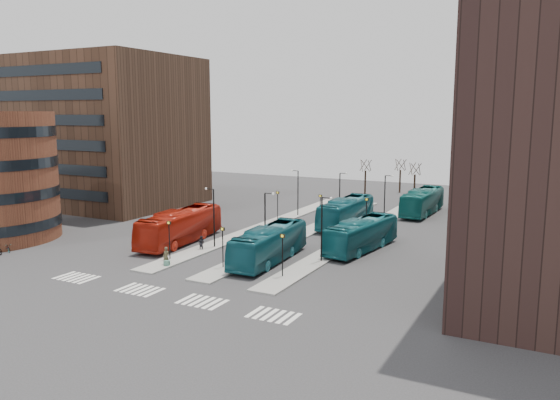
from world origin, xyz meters
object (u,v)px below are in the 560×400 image
at_px(teal_bus_d, 422,202).
at_px(traveller, 166,256).
at_px(teal_bus_b, 346,212).
at_px(teal_bus_c, 362,235).
at_px(suitcase, 167,264).
at_px(commuter_a, 201,243).
at_px(teal_bus_a, 269,244).
at_px(bicycle_far, 7,248).
at_px(commuter_c, 252,249).
at_px(red_bus, 180,226).
at_px(commuter_b, 261,252).

xyz_separation_m(teal_bus_d, traveller, (-14.83, -36.71, -0.89)).
relative_size(teal_bus_b, teal_bus_c, 1.07).
xyz_separation_m(suitcase, commuter_a, (-0.82, 6.50, 0.45)).
distance_m(teal_bus_a, teal_bus_c, 10.23).
height_order(teal_bus_a, bicycle_far, teal_bus_a).
distance_m(commuter_c, bicycle_far, 24.75).
distance_m(traveller, commuter_c, 8.35).
bearing_deg(teal_bus_a, teal_bus_d, 73.70).
distance_m(suitcase, red_bus, 9.47).
height_order(teal_bus_c, commuter_c, teal_bus_c).
height_order(suitcase, teal_bus_c, teal_bus_c).
bearing_deg(teal_bus_b, suitcase, -107.64).
bearing_deg(commuter_c, bicycle_far, -57.05).
xyz_separation_m(commuter_a, commuter_c, (5.71, 0.36, -0.01)).
bearing_deg(teal_bus_b, teal_bus_a, -91.69).
relative_size(commuter_a, commuter_c, 1.02).
height_order(teal_bus_b, commuter_a, teal_bus_b).
bearing_deg(teal_bus_b, teal_bus_c, -61.57).
bearing_deg(teal_bus_c, commuter_a, -144.52).
xyz_separation_m(traveller, bicycle_far, (-17.43, -3.42, -0.46)).
height_order(commuter_b, bicycle_far, commuter_b).
height_order(commuter_c, bicycle_far, commuter_c).
xyz_separation_m(teal_bus_b, teal_bus_c, (5.65, -10.58, -0.12)).
distance_m(teal_bus_c, commuter_c, 11.36).
xyz_separation_m(teal_bus_c, teal_bus_d, (0.84, 23.03, 0.13)).
distance_m(commuter_b, commuter_c, 2.29).
bearing_deg(teal_bus_a, suitcase, -144.09).
xyz_separation_m(traveller, commuter_b, (7.05, 5.09, 0.05)).
height_order(traveller, commuter_b, commuter_b).
height_order(teal_bus_a, teal_bus_c, teal_bus_a).
bearing_deg(bicycle_far, traveller, -61.92).
xyz_separation_m(red_bus, traveller, (4.31, -7.73, -0.94)).
bearing_deg(teal_bus_c, bicycle_far, -143.53).
relative_size(commuter_b, commuter_c, 1.25).
xyz_separation_m(suitcase, teal_bus_a, (7.33, 5.99, 1.38)).
relative_size(teal_bus_a, commuter_a, 8.03).
relative_size(red_bus, commuter_a, 8.65).
xyz_separation_m(teal_bus_a, teal_bus_b, (0.65, 18.64, 0.07)).
bearing_deg(teal_bus_c, commuter_c, -132.67).
distance_m(teal_bus_c, traveller, 19.59).
xyz_separation_m(traveller, commuter_a, (-0.46, 6.13, -0.12)).
height_order(traveller, bicycle_far, traveller).
height_order(suitcase, teal_bus_a, teal_bus_a).
height_order(suitcase, teal_bus_d, teal_bus_d).
distance_m(suitcase, teal_bus_c, 19.62).
relative_size(teal_bus_d, commuter_c, 8.56).
bearing_deg(teal_bus_d, commuter_b, -102.05).
bearing_deg(red_bus, teal_bus_b, 47.28).
height_order(teal_bus_b, teal_bus_c, teal_bus_b).
bearing_deg(suitcase, teal_bus_a, 23.71).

